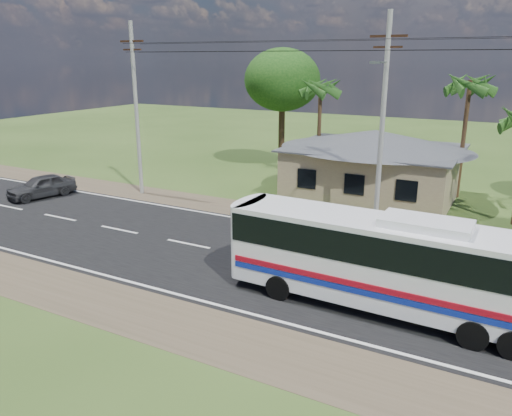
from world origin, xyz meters
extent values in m
plane|color=#2C4518|center=(0.00, 0.00, 0.00)|extent=(120.00, 120.00, 0.00)
cube|color=black|center=(0.00, 0.00, 0.01)|extent=(120.00, 10.00, 0.02)
cube|color=brown|center=(0.00, 6.50, 0.01)|extent=(120.00, 3.00, 0.01)
cube|color=brown|center=(0.00, -6.50, 0.01)|extent=(120.00, 3.00, 0.01)
cube|color=silver|center=(0.00, 4.70, 0.03)|extent=(120.00, 0.15, 0.01)
cube|color=silver|center=(0.00, -4.70, 0.03)|extent=(120.00, 0.15, 0.01)
cube|color=silver|center=(0.00, 0.00, 0.03)|extent=(120.00, 0.15, 0.01)
cube|color=tan|center=(1.00, 13.00, 1.60)|extent=(10.00, 8.00, 3.20)
cube|color=#4C4F54|center=(1.00, 13.00, 3.25)|extent=(10.60, 8.60, 0.10)
pyramid|color=#4C4F54|center=(1.00, 13.00, 4.40)|extent=(12.40, 10.00, 1.20)
cube|color=black|center=(-2.00, 8.98, 1.70)|extent=(1.20, 0.08, 1.20)
cube|color=black|center=(1.00, 8.98, 1.70)|extent=(1.20, 0.08, 1.20)
cube|color=black|center=(4.00, 8.98, 1.70)|extent=(1.20, 0.08, 1.20)
cylinder|color=#9E9E99|center=(-13.00, 6.50, 5.50)|extent=(0.26, 0.26, 11.00)
cube|color=#392214|center=(-13.00, 6.50, 9.80)|extent=(1.80, 0.12, 0.12)
cube|color=#392214|center=(-13.00, 6.50, 9.30)|extent=(1.40, 0.10, 0.10)
cylinder|color=#9E9E99|center=(3.00, 6.50, 5.50)|extent=(0.26, 0.26, 11.00)
cube|color=#392214|center=(3.00, 6.50, 9.80)|extent=(1.80, 0.12, 0.12)
cube|color=#392214|center=(3.00, 6.50, 9.30)|extent=(1.40, 0.10, 0.10)
cylinder|color=gray|center=(3.00, 5.50, 8.60)|extent=(0.08, 2.00, 0.08)
cube|color=gray|center=(3.00, 4.50, 8.60)|extent=(0.50, 0.18, 0.12)
cylinder|color=black|center=(-5.00, 6.50, 9.60)|extent=(16.00, 0.02, 0.02)
cylinder|color=#47301E|center=(6.00, 15.50, 3.75)|extent=(0.28, 0.28, 7.50)
cylinder|color=#47301E|center=(-4.00, 16.00, 3.50)|extent=(0.28, 0.28, 7.00)
cylinder|color=#47301E|center=(-8.00, 18.00, 2.97)|extent=(0.50, 0.50, 5.95)
ellipsoid|color=#14390F|center=(-8.00, 18.00, 7.15)|extent=(6.00, 6.00, 4.92)
cube|color=white|center=(5.88, -2.13, 1.90)|extent=(11.76, 2.73, 2.93)
cube|color=black|center=(5.88, -2.13, 2.63)|extent=(11.81, 2.79, 1.07)
cube|color=black|center=(0.03, -1.99, 2.29)|extent=(0.17, 2.24, 1.76)
cube|color=maroon|center=(5.85, -3.37, 1.37)|extent=(11.50, 0.33, 0.21)
cube|color=navy|center=(5.85, -3.37, 1.12)|extent=(11.50, 0.33, 0.21)
cube|color=white|center=(6.86, -2.16, 3.51)|extent=(2.96, 1.63, 0.29)
cylinder|color=black|center=(1.95, -3.16, 0.49)|extent=(0.98, 0.37, 0.98)
cylinder|color=black|center=(2.01, -0.91, 0.49)|extent=(0.98, 0.37, 0.98)
cylinder|color=black|center=(8.78, -3.33, 0.49)|extent=(0.98, 0.37, 0.98)
cylinder|color=black|center=(8.83, -1.09, 0.49)|extent=(0.98, 0.37, 0.98)
imported|color=#2A2A2C|center=(-18.12, 2.63, 0.74)|extent=(2.87, 4.63, 1.47)
camera|label=1|loc=(9.29, -18.70, 8.79)|focal=35.00mm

